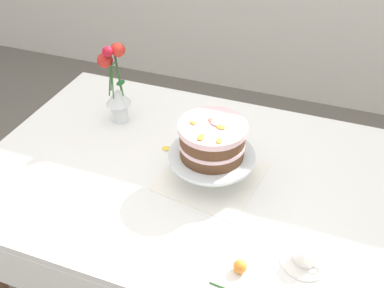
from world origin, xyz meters
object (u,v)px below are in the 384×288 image
(cake_stand, at_px, (212,158))
(flower_vase, at_px, (116,86))
(teacup, at_px, (306,256))
(fallen_rose, at_px, (240,267))
(dining_table, at_px, (178,190))
(layer_cake, at_px, (212,140))

(cake_stand, height_order, flower_vase, flower_vase)
(flower_vase, bearing_deg, teacup, -28.78)
(cake_stand, relative_size, fallen_rose, 2.41)
(dining_table, relative_size, fallen_rose, 11.62)
(dining_table, height_order, layer_cake, layer_cake)
(dining_table, height_order, cake_stand, cake_stand)
(layer_cake, height_order, teacup, layer_cake)
(dining_table, height_order, fallen_rose, fallen_rose)
(cake_stand, relative_size, flower_vase, 0.85)
(layer_cake, relative_size, flower_vase, 0.65)
(fallen_rose, bearing_deg, teacup, 30.48)
(cake_stand, bearing_deg, dining_table, -173.78)
(teacup, relative_size, fallen_rose, 1.12)
(cake_stand, xyz_separation_m, layer_cake, (0.00, -0.00, 0.08))
(dining_table, bearing_deg, cake_stand, 6.22)
(teacup, bearing_deg, dining_table, 153.70)
(dining_table, relative_size, teacup, 10.34)
(cake_stand, height_order, teacup, cake_stand)
(layer_cake, distance_m, fallen_rose, 0.42)
(layer_cake, xyz_separation_m, fallen_rose, (0.19, -0.34, -0.14))
(dining_table, bearing_deg, fallen_rose, -46.52)
(flower_vase, bearing_deg, fallen_rose, -39.78)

